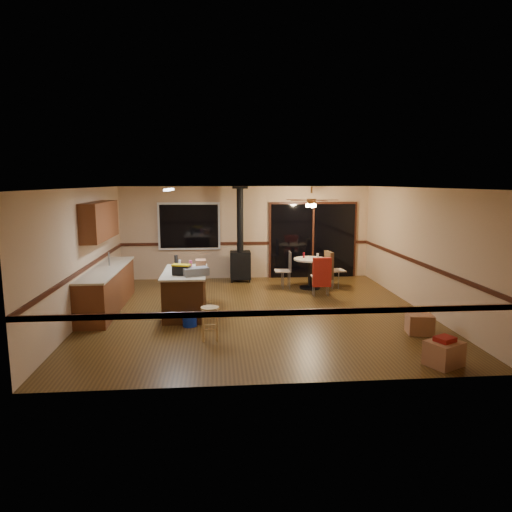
{
  "coord_description": "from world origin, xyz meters",
  "views": [
    {
      "loc": [
        -0.82,
        -9.3,
        2.72
      ],
      "look_at": [
        0.0,
        0.3,
        1.15
      ],
      "focal_mm": 32.0,
      "sensor_mm": 36.0,
      "label": 1
    }
  ],
  "objects": [
    {
      "name": "floor",
      "position": [
        0.0,
        0.0,
        0.0
      ],
      "size": [
        7.0,
        7.0,
        0.0
      ],
      "primitive_type": "plane",
      "color": "#4E3415",
      "rests_on": "ground"
    },
    {
      "name": "chair_near",
      "position": [
        1.64,
        1.16,
        0.6
      ],
      "size": [
        0.44,
        0.46,
        0.7
      ],
      "color": "tan",
      "rests_on": "ground"
    },
    {
      "name": "ceiling_fan",
      "position": [
        1.55,
        2.05,
        2.21
      ],
      "size": [
        0.24,
        0.24,
        0.55
      ],
      "color": "brown",
      "rests_on": "ceiling"
    },
    {
      "name": "chair_left",
      "position": [
        0.95,
        2.14,
        0.59
      ],
      "size": [
        0.42,
        0.41,
        0.51
      ],
      "color": "tan",
      "rests_on": "ground"
    },
    {
      "name": "wood_stove",
      "position": [
        -0.2,
        3.05,
        0.73
      ],
      "size": [
        0.55,
        0.5,
        2.52
      ],
      "color": "black",
      "rests_on": "ground"
    },
    {
      "name": "box_under_window",
      "position": [
        -1.59,
        2.69,
        0.2
      ],
      "size": [
        0.61,
        0.54,
        0.4
      ],
      "primitive_type": "cube",
      "rotation": [
        0.0,
        0.0,
        -0.34
      ],
      "color": "#A36A48",
      "rests_on": "floor"
    },
    {
      "name": "toolbox_grey",
      "position": [
        -1.26,
        -0.42,
        0.98
      ],
      "size": [
        0.55,
        0.42,
        0.15
      ],
      "primitive_type": "cube",
      "rotation": [
        0.0,
        0.0,
        0.34
      ],
      "color": "slate",
      "rests_on": "kitchen_island"
    },
    {
      "name": "dining_table",
      "position": [
        1.55,
        2.05,
        0.53
      ],
      "size": [
        0.85,
        0.85,
        0.78
      ],
      "color": "black",
      "rests_on": "ground"
    },
    {
      "name": "window",
      "position": [
        -1.6,
        3.45,
        1.5
      ],
      "size": [
        1.72,
        0.1,
        1.32
      ],
      "primitive_type": "cube",
      "color": "black",
      "rests_on": "ground"
    },
    {
      "name": "bottle_white",
      "position": [
        -1.64,
        0.43,
        0.98
      ],
      "size": [
        0.06,
        0.06,
        0.17
      ],
      "primitive_type": "cylinder",
      "rotation": [
        0.0,
        0.0,
        -0.15
      ],
      "color": "white",
      "rests_on": "kitchen_island"
    },
    {
      "name": "box_corner_a",
      "position": [
        2.54,
        -3.07,
        0.19
      ],
      "size": [
        0.62,
        0.59,
        0.37
      ],
      "primitive_type": "cube",
      "rotation": [
        0.0,
        0.0,
        0.47
      ],
      "color": "#A36A48",
      "rests_on": "floor"
    },
    {
      "name": "bottle_pink",
      "position": [
        -1.38,
        0.09,
        1.0
      ],
      "size": [
        0.07,
        0.07,
        0.21
      ],
      "primitive_type": "cylinder",
      "rotation": [
        0.0,
        0.0,
        -0.04
      ],
      "color": "#D84C8C",
      "rests_on": "kitchen_island"
    },
    {
      "name": "wall_back",
      "position": [
        0.0,
        3.5,
        1.3
      ],
      "size": [
        7.0,
        0.0,
        7.0
      ],
      "primitive_type": "plane",
      "rotation": [
        1.57,
        0.0,
        0.0
      ],
      "color": "tan",
      "rests_on": "ground"
    },
    {
      "name": "box_small_red",
      "position": [
        2.54,
        -3.07,
        0.41
      ],
      "size": [
        0.35,
        0.33,
        0.07
      ],
      "primitive_type": "cube",
      "rotation": [
        0.0,
        0.0,
        0.47
      ],
      "color": "maroon",
      "rests_on": "box_corner_a"
    },
    {
      "name": "wall_left",
      "position": [
        -3.5,
        0.0,
        1.3
      ],
      "size": [
        0.0,
        7.0,
        7.0
      ],
      "primitive_type": "plane",
      "rotation": [
        1.57,
        0.0,
        1.57
      ],
      "color": "tan",
      "rests_on": "ground"
    },
    {
      "name": "lower_cabinets",
      "position": [
        -3.2,
        0.5,
        0.43
      ],
      "size": [
        0.6,
        3.0,
        0.86
      ],
      "primitive_type": "cube",
      "color": "brown",
      "rests_on": "ground"
    },
    {
      "name": "wall_front",
      "position": [
        0.0,
        -3.5,
        1.3
      ],
      "size": [
        7.0,
        0.0,
        7.0
      ],
      "primitive_type": "plane",
      "rotation": [
        -1.57,
        0.0,
        0.0
      ],
      "color": "tan",
      "rests_on": "ground"
    },
    {
      "name": "bottle_dark",
      "position": [
        -1.7,
        0.4,
        1.04
      ],
      "size": [
        0.1,
        0.1,
        0.27
      ],
      "primitive_type": "cylinder",
      "rotation": [
        0.0,
        0.0,
        -0.25
      ],
      "color": "black",
      "rests_on": "kitchen_island"
    },
    {
      "name": "chair_rail",
      "position": [
        0.0,
        0.0,
        1.0
      ],
      "size": [
        7.0,
        7.0,
        0.08
      ],
      "primitive_type": null,
      "color": "#39180E",
      "rests_on": "ground"
    },
    {
      "name": "upper_cabinets",
      "position": [
        -3.33,
        0.7,
        1.9
      ],
      "size": [
        0.35,
        2.0,
        0.8
      ],
      "primitive_type": "cube",
      "color": "brown",
      "rests_on": "ground"
    },
    {
      "name": "box_on_island",
      "position": [
        -1.18,
        0.26,
        1.0
      ],
      "size": [
        0.23,
        0.3,
        0.19
      ],
      "primitive_type": "cube",
      "rotation": [
        0.0,
        0.0,
        0.06
      ],
      "color": "#A36A48",
      "rests_on": "kitchen_island"
    },
    {
      "name": "toolbox_black",
      "position": [
        -1.54,
        -0.38,
        0.99
      ],
      "size": [
        0.37,
        0.26,
        0.19
      ],
      "primitive_type": "cube",
      "rotation": [
        0.0,
        0.0,
        -0.28
      ],
      "color": "black",
      "rests_on": "kitchen_island"
    },
    {
      "name": "ceiling",
      "position": [
        0.0,
        0.0,
        2.6
      ],
      "size": [
        7.0,
        7.0,
        0.0
      ],
      "primitive_type": "plane",
      "rotation": [
        3.14,
        0.0,
        0.0
      ],
      "color": "silver",
      "rests_on": "ground"
    },
    {
      "name": "bar_stool",
      "position": [
        -0.97,
        -1.64,
        0.29
      ],
      "size": [
        0.41,
        0.41,
        0.58
      ],
      "primitive_type": "cylinder",
      "rotation": [
        0.0,
        0.0,
        0.36
      ],
      "color": "tan",
      "rests_on": "floor"
    },
    {
      "name": "wall_right",
      "position": [
        3.5,
        0.0,
        1.3
      ],
      "size": [
        0.0,
        7.0,
        7.0
      ],
      "primitive_type": "plane",
      "rotation": [
        1.57,
        0.0,
        -1.57
      ],
      "color": "tan",
      "rests_on": "ground"
    },
    {
      "name": "glass_red",
      "position": [
        1.4,
        2.15,
        0.85
      ],
      "size": [
        0.06,
        0.06,
        0.14
      ],
      "primitive_type": "cylinder",
      "rotation": [
        0.0,
        0.0,
        -0.13
      ],
      "color": "#590C14",
      "rests_on": "dining_table"
    },
    {
      "name": "countertop",
      "position": [
        -3.2,
        0.5,
        0.88
      ],
      "size": [
        0.64,
        3.04,
        0.04
      ],
      "primitive_type": "cube",
      "color": "beige",
      "rests_on": "lower_cabinets"
    },
    {
      "name": "chair_right",
      "position": [
        2.06,
        2.07,
        0.6
      ],
      "size": [
        0.51,
        0.48,
        0.7
      ],
      "color": "tan",
      "rests_on": "ground"
    },
    {
      "name": "toolbox_yellow_lid",
      "position": [
        -1.54,
        -0.38,
        1.1
      ],
      "size": [
        0.39,
        0.28,
        0.03
      ],
      "primitive_type": "cube",
      "rotation": [
        0.0,
        0.0,
        -0.28
      ],
      "color": "gold",
      "rests_on": "toolbox_black"
    },
    {
      "name": "glass_cream",
      "position": [
        1.73,
        2.0,
        0.85
      ],
      "size": [
        0.08,
        0.08,
        0.14
      ],
      "primitive_type": "cylinder",
      "rotation": [
        0.0,
        0.0,
        0.39
      ],
      "color": "beige",
      "rests_on": "dining_table"
    },
    {
      "name": "box_corner_b",
      "position": [
        2.81,
        -1.63,
        0.18
      ],
      "size": [
        0.5,
        0.44,
        0.36
      ],
      "primitive_type": "cube",
      "rotation": [
        0.0,
        0.0,
        -0.15
      ],
      "color": "#A36A48",
      "rests_on": "floor"
    },
    {
      "name": "blue_bucket",
      "position": [
        -1.37,
        -0.85,
        0.11
      ],
      "size": [
        0.35,
        0.35,
        0.22
      ],
      "primitive_type": "cylinder",
      "rotation": [
        0.0,
        0.0,
        -0.41
      ],
      "color": "#0C27B2",
      "rests_on": "floor"
    },
    {
      "name": "kitchen_island",
      "position": [
        -1.5,
        0.0,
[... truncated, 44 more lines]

